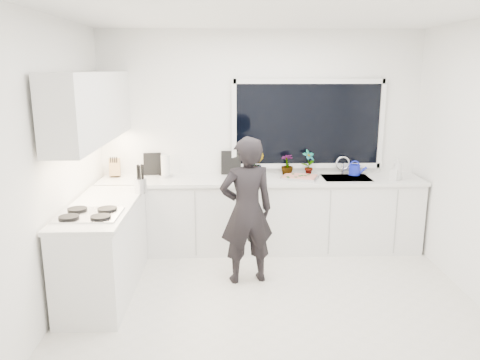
{
  "coord_description": "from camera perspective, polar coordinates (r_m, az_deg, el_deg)",
  "views": [
    {
      "loc": [
        -0.42,
        -4.12,
        2.23
      ],
      "look_at": [
        -0.29,
        0.4,
        1.15
      ],
      "focal_mm": 35.0,
      "sensor_mm": 36.0,
      "label": 1
    }
  ],
  "objects": [
    {
      "name": "floor",
      "position": [
        4.71,
        3.83,
        -15.0
      ],
      "size": [
        4.0,
        3.5,
        0.02
      ],
      "primitive_type": "cube",
      "color": "beige",
      "rests_on": "ground"
    },
    {
      "name": "wall_back",
      "position": [
        5.96,
        2.44,
        4.92
      ],
      "size": [
        4.0,
        0.02,
        2.7
      ],
      "primitive_type": "cube",
      "color": "white",
      "rests_on": "ground"
    },
    {
      "name": "wall_left",
      "position": [
        4.51,
        -22.25,
        1.15
      ],
      "size": [
        0.02,
        3.5,
        2.7
      ],
      "primitive_type": "cube",
      "color": "white",
      "rests_on": "ground"
    },
    {
      "name": "ceiling",
      "position": [
        4.17,
        4.44,
        19.99
      ],
      "size": [
        4.0,
        3.5,
        0.02
      ],
      "primitive_type": "cube",
      "color": "white",
      "rests_on": "wall_back"
    },
    {
      "name": "window",
      "position": [
        5.98,
        8.27,
        6.75
      ],
      "size": [
        1.8,
        0.02,
        1.0
      ],
      "primitive_type": "cube",
      "color": "black",
      "rests_on": "wall_back"
    },
    {
      "name": "base_cabinets_back",
      "position": [
        5.87,
        2.57,
        -4.35
      ],
      "size": [
        3.92,
        0.58,
        0.88
      ],
      "primitive_type": "cube",
      "color": "white",
      "rests_on": "floor"
    },
    {
      "name": "base_cabinets_left",
      "position": [
        4.98,
        -16.22,
        -8.22
      ],
      "size": [
        0.58,
        1.6,
        0.88
      ],
      "primitive_type": "cube",
      "color": "white",
      "rests_on": "floor"
    },
    {
      "name": "countertop_back",
      "position": [
        5.74,
        2.62,
        -0.0
      ],
      "size": [
        3.94,
        0.62,
        0.04
      ],
      "primitive_type": "cube",
      "color": "silver",
      "rests_on": "base_cabinets_back"
    },
    {
      "name": "countertop_left",
      "position": [
        4.83,
        -16.57,
        -3.13
      ],
      "size": [
        0.62,
        1.6,
        0.04
      ],
      "primitive_type": "cube",
      "color": "silver",
      "rests_on": "base_cabinets_left"
    },
    {
      "name": "upper_cabinets",
      "position": [
        5.03,
        -17.62,
        8.47
      ],
      "size": [
        0.34,
        2.1,
        0.7
      ],
      "primitive_type": "cube",
      "color": "white",
      "rests_on": "wall_left"
    },
    {
      "name": "sink",
      "position": [
        5.92,
        12.79,
        -0.19
      ],
      "size": [
        0.58,
        0.42,
        0.14
      ],
      "primitive_type": "cube",
      "color": "silver",
      "rests_on": "countertop_back"
    },
    {
      "name": "faucet",
      "position": [
        6.08,
        12.41,
        1.72
      ],
      "size": [
        0.03,
        0.03,
        0.22
      ],
      "primitive_type": "cylinder",
      "color": "silver",
      "rests_on": "countertop_back"
    },
    {
      "name": "stovetop",
      "position": [
        4.5,
        -17.96,
        -3.96
      ],
      "size": [
        0.56,
        0.48,
        0.03
      ],
      "primitive_type": "cube",
      "color": "black",
      "rests_on": "countertop_left"
    },
    {
      "name": "person",
      "position": [
        4.89,
        0.81,
        -3.76
      ],
      "size": [
        0.64,
        0.49,
        1.57
      ],
      "primitive_type": "imported",
      "rotation": [
        0.0,
        0.0,
        3.35
      ],
      "color": "black",
      "rests_on": "floor"
    },
    {
      "name": "pizza_tray",
      "position": [
        5.76,
        7.3,
        0.32
      ],
      "size": [
        0.51,
        0.44,
        0.03
      ],
      "primitive_type": "cube",
      "rotation": [
        0.0,
        0.0,
        -0.37
      ],
      "color": "#AFAFB3",
      "rests_on": "countertop_back"
    },
    {
      "name": "pizza",
      "position": [
        5.76,
        7.3,
        0.49
      ],
      "size": [
        0.46,
        0.4,
        0.01
      ],
      "primitive_type": "cube",
      "rotation": [
        0.0,
        0.0,
        -0.37
      ],
      "color": "red",
      "rests_on": "pizza_tray"
    },
    {
      "name": "watering_can",
      "position": [
        6.09,
        13.77,
        1.22
      ],
      "size": [
        0.16,
        0.16,
        0.13
      ],
      "primitive_type": "cylinder",
      "rotation": [
        0.0,
        0.0,
        0.14
      ],
      "color": "#131FBA",
      "rests_on": "countertop_back"
    },
    {
      "name": "paper_towel_roll",
      "position": [
        5.84,
        -9.06,
        1.6
      ],
      "size": [
        0.14,
        0.14,
        0.26
      ],
      "primitive_type": "cylinder",
      "rotation": [
        0.0,
        0.0,
        0.3
      ],
      "color": "silver",
      "rests_on": "countertop_back"
    },
    {
      "name": "knife_block",
      "position": [
        6.0,
        -15.01,
        1.42
      ],
      "size": [
        0.14,
        0.12,
        0.22
      ],
      "primitive_type": "cube",
      "rotation": [
        0.0,
        0.0,
        0.14
      ],
      "color": "olive",
      "rests_on": "countertop_back"
    },
    {
      "name": "utensil_crock",
      "position": [
        5.16,
        -11.99,
        -0.67
      ],
      "size": [
        0.13,
        0.13,
        0.16
      ],
      "primitive_type": "cylinder",
      "rotation": [
        0.0,
        0.0,
        0.02
      ],
      "color": "#BBBCC0",
      "rests_on": "countertop_left"
    },
    {
      "name": "picture_frame_large",
      "position": [
        6.0,
        -10.63,
        1.95
      ],
      "size": [
        0.22,
        0.04,
        0.28
      ],
      "primitive_type": "cube",
      "rotation": [
        0.0,
        0.0,
        0.11
      ],
      "color": "black",
      "rests_on": "countertop_back"
    },
    {
      "name": "picture_frame_small",
      "position": [
        5.93,
        -1.1,
        2.13
      ],
      "size": [
        0.25,
        0.03,
        0.3
      ],
      "primitive_type": "cube",
      "rotation": [
        0.0,
        0.0,
        -0.05
      ],
      "color": "black",
      "rests_on": "countertop_back"
    },
    {
      "name": "herb_plants",
      "position": [
        5.9,
        5.5,
        1.98
      ],
      "size": [
        0.83,
        0.18,
        0.32
      ],
      "color": "#26662D",
      "rests_on": "countertop_back"
    },
    {
      "name": "soap_bottles",
      "position": [
        5.91,
        18.56,
        1.19
      ],
      "size": [
        0.17,
        0.15,
        0.28
      ],
      "color": "#D8BF66",
      "rests_on": "countertop_back"
    }
  ]
}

